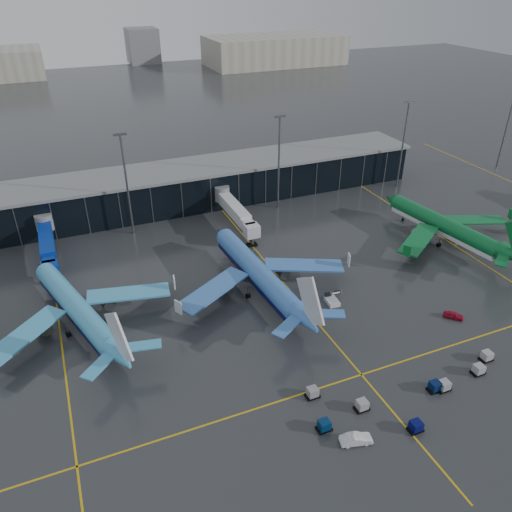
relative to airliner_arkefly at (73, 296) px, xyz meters
name	(u,v)px	position (x,y,z in m)	size (l,w,h in m)	color
ground	(269,336)	(31.43, -16.80, -6.50)	(600.00, 600.00, 0.00)	#282B2D
terminal_pier	(178,187)	(31.43, 45.20, -1.08)	(142.00, 17.00, 10.70)	black
jet_bridges	(47,244)	(-3.57, 26.18, -1.95)	(94.00, 27.50, 7.20)	#595B60
flood_masts	(207,170)	(36.43, 33.20, 7.31)	(203.00, 0.50, 25.50)	#595B60
distant_hangars	(168,55)	(81.37, 253.27, 2.29)	(260.00, 71.00, 22.00)	#B2AD99
taxi_lines	(292,293)	(41.43, -6.19, -6.49)	(220.00, 120.00, 0.02)	gold
airliner_arkefly	(73,296)	(0.00, 0.00, 0.00)	(37.14, 42.30, 13.00)	#3F9ECF
airliner_klm_near	(257,261)	(35.31, -1.84, 0.34)	(39.08, 44.51, 13.68)	#3B71C2
airliner_aer_lingus	(445,216)	(85.03, 0.34, 0.03)	(37.32, 42.50, 13.06)	#0B642E
baggage_carts	(410,393)	(45.68, -38.69, -5.74)	(35.06, 13.08, 1.70)	black
mobile_airstair	(332,300)	(47.19, -12.40, -5.73)	(2.52, 3.41, 3.45)	silver
service_van_red	(454,315)	(66.09, -25.53, -5.87)	(1.49, 3.71, 1.26)	#A80C27
service_van_white	(356,439)	(33.14, -43.01, -5.73)	(1.62, 4.66, 1.53)	silver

